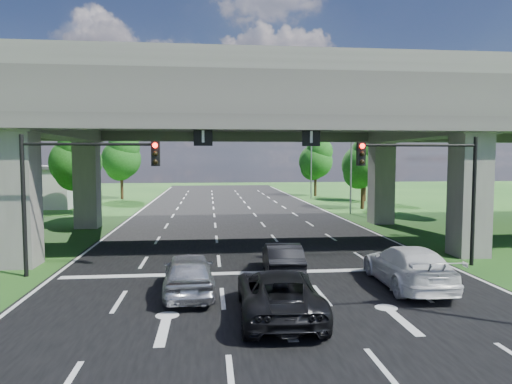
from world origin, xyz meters
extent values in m
plane|color=#1C4917|center=(0.00, 0.00, 0.00)|extent=(160.00, 160.00, 0.00)
cube|color=black|center=(0.00, 10.00, 0.01)|extent=(18.00, 120.00, 0.03)
cube|color=#353330|center=(0.00, 12.00, 8.00)|extent=(80.00, 15.00, 2.00)
cube|color=#66635E|center=(0.00, 4.75, 9.50)|extent=(80.00, 0.50, 1.00)
cube|color=#66635E|center=(0.00, 19.25, 9.50)|extent=(80.00, 0.50, 1.00)
cube|color=#66635E|center=(-11.00, 6.00, 3.50)|extent=(1.60, 1.60, 7.00)
cube|color=#66635E|center=(-11.00, 18.00, 3.50)|extent=(1.60, 1.60, 7.00)
cube|color=#66635E|center=(11.00, 6.00, 3.50)|extent=(1.60, 1.60, 7.00)
cube|color=#66635E|center=(11.00, 18.00, 3.50)|extent=(1.60, 1.60, 7.00)
cube|color=black|center=(-2.50, 5.00, 6.00)|extent=(0.85, 0.06, 0.85)
cube|color=black|center=(2.50, 5.00, 6.00)|extent=(0.85, 0.06, 0.85)
cylinder|color=black|center=(10.00, 4.00, 3.00)|extent=(0.18, 0.18, 6.00)
cylinder|color=black|center=(7.25, 4.00, 5.60)|extent=(5.50, 0.12, 0.12)
cube|color=black|center=(4.50, 3.82, 5.20)|extent=(0.35, 0.28, 1.05)
sphere|color=#FF0C05|center=(4.50, 3.66, 5.55)|extent=(0.22, 0.22, 0.22)
cylinder|color=black|center=(-10.00, 4.00, 3.00)|extent=(0.18, 0.18, 6.00)
cylinder|color=black|center=(-7.25, 4.00, 5.60)|extent=(5.50, 0.12, 0.12)
cube|color=black|center=(-4.50, 3.82, 5.20)|extent=(0.35, 0.28, 1.05)
sphere|color=#FF0C05|center=(-4.50, 3.66, 5.55)|extent=(0.22, 0.22, 0.22)
cylinder|color=gray|center=(10.50, 24.00, 5.00)|extent=(0.16, 0.16, 10.00)
cylinder|color=gray|center=(9.00, 24.00, 9.70)|extent=(3.00, 0.10, 0.10)
cube|color=gray|center=(7.50, 24.00, 9.60)|extent=(0.60, 0.25, 0.18)
cylinder|color=gray|center=(10.50, 40.00, 5.00)|extent=(0.16, 0.16, 10.00)
cylinder|color=gray|center=(9.00, 40.00, 9.70)|extent=(3.00, 0.10, 0.10)
cube|color=gray|center=(7.50, 40.00, 9.60)|extent=(0.60, 0.25, 0.18)
cylinder|color=black|center=(-14.00, 26.00, 1.65)|extent=(0.36, 0.36, 3.30)
sphere|color=#1C4C14|center=(-14.00, 26.00, 4.65)|extent=(4.50, 4.50, 4.50)
sphere|color=#1C4C14|center=(-13.60, 25.70, 6.00)|extent=(3.60, 3.60, 3.60)
sphere|color=#1C4C14|center=(-14.30, 26.40, 3.75)|extent=(3.30, 3.30, 3.30)
cylinder|color=black|center=(-17.00, 34.00, 1.43)|extent=(0.36, 0.36, 2.86)
sphere|color=#1C4C14|center=(-17.00, 34.00, 4.03)|extent=(3.90, 3.90, 3.90)
sphere|color=#1C4C14|center=(-16.60, 33.70, 5.20)|extent=(3.12, 3.12, 3.12)
sphere|color=#1C4C14|center=(-17.30, 34.40, 3.25)|extent=(2.86, 2.86, 2.86)
cylinder|color=black|center=(-13.00, 42.00, 1.76)|extent=(0.36, 0.36, 3.52)
sphere|color=#1C4C14|center=(-13.00, 42.00, 4.96)|extent=(4.80, 4.80, 4.80)
sphere|color=#1C4C14|center=(-12.60, 41.70, 6.40)|extent=(3.84, 3.84, 3.84)
sphere|color=#1C4C14|center=(-13.30, 42.40, 4.00)|extent=(3.52, 3.52, 3.52)
cylinder|color=black|center=(13.00, 28.00, 1.54)|extent=(0.36, 0.36, 3.08)
sphere|color=#1C4C14|center=(13.00, 28.00, 4.34)|extent=(4.20, 4.20, 4.20)
sphere|color=#1C4C14|center=(13.40, 27.70, 5.60)|extent=(3.36, 3.36, 3.36)
sphere|color=#1C4C14|center=(12.70, 28.40, 3.50)|extent=(3.08, 3.08, 3.08)
cylinder|color=black|center=(16.00, 36.00, 1.43)|extent=(0.36, 0.36, 2.86)
sphere|color=#1C4C14|center=(16.00, 36.00, 4.03)|extent=(3.90, 3.90, 3.90)
sphere|color=#1C4C14|center=(16.40, 35.70, 5.20)|extent=(3.12, 3.12, 3.12)
sphere|color=#1C4C14|center=(15.70, 36.40, 3.25)|extent=(2.86, 2.86, 2.86)
cylinder|color=black|center=(12.00, 44.00, 1.65)|extent=(0.36, 0.36, 3.30)
sphere|color=#1C4C14|center=(12.00, 44.00, 4.65)|extent=(4.50, 4.50, 4.50)
sphere|color=#1C4C14|center=(12.40, 43.70, 6.00)|extent=(3.60, 3.60, 3.60)
sphere|color=#1C4C14|center=(11.70, 44.40, 3.75)|extent=(3.30, 3.30, 3.30)
imported|color=#B1B3B9|center=(-3.01, 0.62, 0.80)|extent=(2.04, 4.62, 1.55)
imported|color=black|center=(0.84, 3.00, 0.72)|extent=(1.68, 4.28, 1.39)
imported|color=white|center=(5.40, 0.78, 0.82)|extent=(2.44, 5.55, 1.58)
imported|color=black|center=(-0.11, -2.04, 0.77)|extent=(2.64, 5.39, 1.47)
camera|label=1|loc=(-2.26, -15.94, 4.98)|focal=32.00mm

